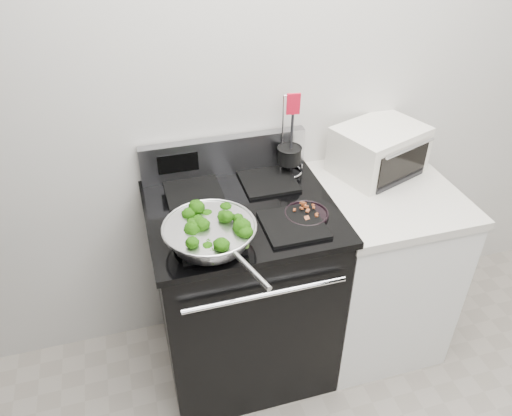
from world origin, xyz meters
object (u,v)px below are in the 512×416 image
object	(u,v)px
gas_range	(243,288)
skillet	(210,233)
toaster_oven	(379,150)
bacon_plate	(307,212)
utensil_holder	(289,159)

from	to	relation	value
gas_range	skillet	distance (m)	0.58
toaster_oven	skillet	bearing A→B (deg)	-177.58
gas_range	bacon_plate	bearing A→B (deg)	-25.95
skillet	utensil_holder	bearing A→B (deg)	24.40
gas_range	skillet	size ratio (longest dim) A/B	2.05
utensil_holder	toaster_oven	size ratio (longest dim) A/B	0.84
gas_range	utensil_holder	distance (m)	0.64
skillet	utensil_holder	xyz separation A→B (m)	(0.46, 0.42, 0.01)
gas_range	utensil_holder	xyz separation A→B (m)	(0.29, 0.22, 0.53)
skillet	toaster_oven	xyz separation A→B (m)	(0.88, 0.36, 0.03)
gas_range	bacon_plate	world-z (taller)	gas_range
bacon_plate	gas_range	bearing A→B (deg)	154.05
bacon_plate	utensil_holder	size ratio (longest dim) A/B	0.46
bacon_plate	utensil_holder	world-z (taller)	utensil_holder
bacon_plate	toaster_oven	xyz separation A→B (m)	(0.46, 0.29, 0.07)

